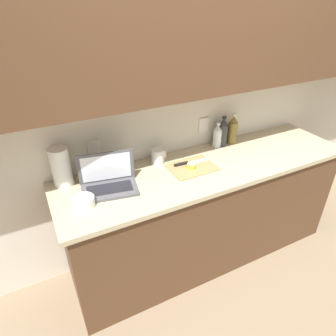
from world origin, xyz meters
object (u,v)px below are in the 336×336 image
Objects in this scene: laptop at (108,180)px; knife at (185,163)px; bowl_white at (83,202)px; lemon_half_cut at (191,166)px; paper_towel_roll at (61,167)px; measuring_cup at (158,156)px; cutting_board at (192,167)px; bottle_oil_tall at (223,132)px; bottle_water_clear at (217,136)px; bottle_green_soda at (233,130)px.

laptop is 1.40× the size of knife.
laptop is 2.93× the size of bowl_white.
lemon_half_cut is 0.24× the size of paper_towel_roll.
lemon_half_cut is 0.27m from measuring_cup.
cutting_board is 1.26× the size of paper_towel_roll.
cutting_board is (0.62, -0.03, -0.05)m from laptop.
lemon_half_cut is at bearing -77.45° from knife.
bowl_white is (-1.23, -0.30, -0.08)m from bottle_oil_tall.
paper_towel_roll is at bearing 155.67° from laptop.
measuring_cup is (-0.19, 0.18, 0.05)m from cutting_board.
bowl_white is at bearing -166.27° from bottle_oil_tall.
lemon_half_cut is 0.55× the size of measuring_cup.
lemon_half_cut is 0.44m from bottle_water_clear.
bottle_oil_tall is at bearing 2.61° from measuring_cup.
laptop is at bearing -34.84° from paper_towel_roll.
bottle_oil_tall is at bearing 26.50° from cutting_board.
bottle_water_clear is at bearing 180.00° from bottle_green_soda.
paper_towel_roll is at bearing -179.94° from bottle_water_clear.
measuring_cup is at bearing -177.14° from bottle_water_clear.
lemon_half_cut is (0.61, -0.04, -0.03)m from laptop.
paper_towel_roll reaches higher than laptop.
knife is 1.05× the size of paper_towel_roll.
bottle_green_soda reaches higher than measuring_cup.
bottle_water_clear is at bearing 2.86° from measuring_cup.
bottle_green_soda is at bearing 2.25° from measuring_cup.
laptop is 1.17× the size of cutting_board.
paper_towel_roll is at bearing 165.70° from lemon_half_cut.
laptop is 1.56× the size of bottle_oil_tall.
bowl_white is (-0.79, -0.15, 0.01)m from knife.
bowl_white is at bearing -78.65° from paper_towel_roll.
bottle_green_soda is at bearing 19.32° from knife.
bottle_green_soda is (0.54, 0.15, 0.10)m from knife.
bottle_water_clear is at bearing 25.03° from knife.
lemon_half_cut is 0.90m from paper_towel_roll.
knife is 1.12× the size of bottle_oil_tall.
bottle_water_clear is at bearing 20.82° from laptop.
lemon_half_cut is 0.49m from bottle_oil_tall.
bottle_water_clear is 1.22m from bowl_white.
knife is at bearing -36.84° from measuring_cup.
paper_towel_roll reaches higher than bottle_green_soda.
bowl_white is at bearing -156.34° from measuring_cup.
bowl_white is at bearing -165.68° from bottle_water_clear.
paper_towel_roll reaches higher than bottle_oil_tall.
cutting_board is 1.20× the size of knife.
cutting_board is at bearing 6.58° from bowl_white.
bottle_green_soda is 1.03× the size of bottle_oil_tall.
cutting_board is at bearing -42.82° from measuring_cup.
bottle_oil_tall is at bearing 180.00° from bottle_green_soda.
lemon_half_cut is (-0.01, -0.01, 0.02)m from cutting_board.
lemon_half_cut is 0.58m from bottle_green_soda.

